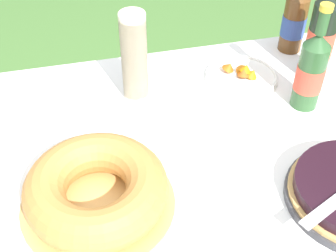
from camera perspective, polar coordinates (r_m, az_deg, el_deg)
name	(u,v)px	position (r m, az deg, el deg)	size (l,w,h in m)	color
garden_table	(137,210)	(1.16, -3.82, -10.15)	(1.60, 1.11, 0.77)	#A87A47
tablecloth	(136,195)	(1.12, -3.96, -8.34)	(1.61, 1.12, 0.10)	white
bundt_cake	(96,190)	(1.05, -8.74, -7.69)	(0.35, 0.35, 0.10)	tan
cup_stack	(134,58)	(1.29, -4.14, 8.31)	(0.07, 0.07, 0.27)	beige
cider_bottle_green	(311,71)	(1.32, 17.04, 6.46)	(0.08, 0.08, 0.31)	#2D562D
cider_bottle_amber	(295,19)	(1.56, 15.18, 12.47)	(0.08, 0.08, 0.30)	brown
juice_bottle_red	(321,36)	(1.44, 18.18, 10.33)	(0.08, 0.08, 0.35)	black
snack_plate_near	(242,75)	(1.44, 8.95, 6.11)	(0.22, 0.22, 0.05)	white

